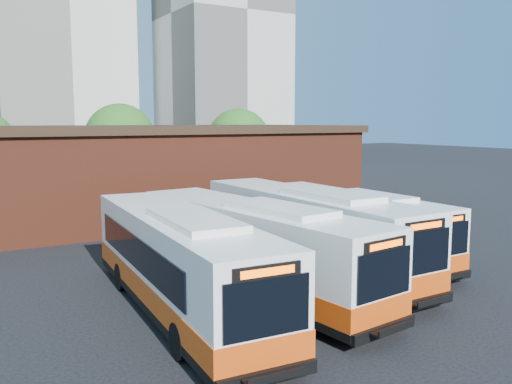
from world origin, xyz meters
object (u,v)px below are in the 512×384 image
bus_mideast (307,234)px  bus_east (352,227)px  bus_west (180,266)px  transit_worker (355,277)px  bus_midwest (253,251)px

bus_mideast → bus_east: bus_mideast is taller
bus_west → bus_mideast: (6.92, 2.03, 0.04)m
bus_east → transit_worker: bus_east is taller
bus_midwest → transit_worker: size_ratio=7.54×
bus_east → transit_worker: 6.68m
bus_east → transit_worker: bearing=-129.9°
bus_west → bus_midwest: 3.43m
bus_west → bus_midwest: (3.37, 0.66, -0.02)m
bus_mideast → transit_worker: 4.32m
bus_west → transit_worker: bearing=-15.5°
bus_midwest → bus_mideast: 3.81m
bus_mideast → transit_worker: bus_mideast is taller
bus_east → bus_west: bearing=-164.3°
bus_midwest → transit_worker: 4.01m
bus_mideast → transit_worker: (-0.78, -4.17, -0.82)m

